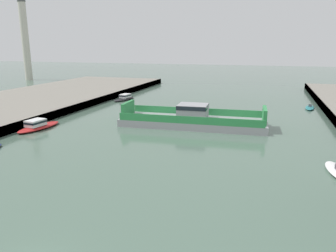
% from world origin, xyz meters
% --- Properties ---
extents(chain_ferry, '(22.47, 8.01, 3.37)m').
position_xyz_m(chain_ferry, '(1.22, 35.58, 1.04)').
color(chain_ferry, '#939399').
rests_on(chain_ferry, ground).
extents(moored_boat_near_right, '(2.36, 5.59, 0.91)m').
position_xyz_m(moored_boat_near_right, '(20.10, 56.06, 0.22)').
color(moored_boat_near_right, '#237075').
rests_on(moored_boat_near_right, ground).
extents(moored_boat_far_left, '(3.34, 7.66, 1.29)m').
position_xyz_m(moored_boat_far_left, '(-19.27, 55.11, 0.48)').
color(moored_boat_far_left, black).
rests_on(moored_boat_far_left, ground).
extents(moored_boat_upstream_a, '(3.44, 7.98, 1.52)m').
position_xyz_m(moored_boat_upstream_a, '(-20.28, 26.80, 0.56)').
color(moored_boat_upstream_a, red).
rests_on(moored_boat_upstream_a, ground).
extents(smokestack_distant_a, '(2.73, 2.73, 28.60)m').
position_xyz_m(smokestack_distant_a, '(-70.77, 85.29, 15.30)').
color(smokestack_distant_a, beige).
rests_on(smokestack_distant_a, ground).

